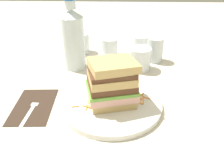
# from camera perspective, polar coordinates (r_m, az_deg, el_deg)

# --- Properties ---
(ground_plane) EXTENTS (3.00, 3.00, 0.00)m
(ground_plane) POSITION_cam_1_polar(r_m,az_deg,el_deg) (0.67, 1.10, -4.85)
(ground_plane) COLOR beige
(main_plate) EXTENTS (0.28, 0.28, 0.02)m
(main_plate) POSITION_cam_1_polar(r_m,az_deg,el_deg) (0.65, -0.10, -4.98)
(main_plate) COLOR white
(main_plate) RESTS_ON ground_plane
(sandwich) EXTENTS (0.15, 0.13, 0.13)m
(sandwich) POSITION_cam_1_polar(r_m,az_deg,el_deg) (0.61, -0.04, 0.25)
(sandwich) COLOR tan
(sandwich) RESTS_ON main_plate
(carrot_shred_0) EXTENTS (0.01, 0.03, 0.00)m
(carrot_shred_0) POSITION_cam_1_polar(r_m,az_deg,el_deg) (0.62, -6.26, -5.89)
(carrot_shred_0) COLOR orange
(carrot_shred_0) RESTS_ON main_plate
(carrot_shred_1) EXTENTS (0.02, 0.01, 0.00)m
(carrot_shred_1) POSITION_cam_1_polar(r_m,az_deg,el_deg) (0.63, -9.10, -5.58)
(carrot_shred_1) COLOR orange
(carrot_shred_1) RESTS_ON main_plate
(carrot_shred_2) EXTENTS (0.01, 0.02, 0.00)m
(carrot_shred_2) POSITION_cam_1_polar(r_m,az_deg,el_deg) (0.65, -5.76, -4.33)
(carrot_shred_2) COLOR orange
(carrot_shred_2) RESTS_ON main_plate
(carrot_shred_3) EXTENTS (0.02, 0.02, 0.00)m
(carrot_shred_3) POSITION_cam_1_polar(r_m,az_deg,el_deg) (0.62, -5.90, -5.79)
(carrot_shred_3) COLOR orange
(carrot_shred_3) RESTS_ON main_plate
(carrot_shred_4) EXTENTS (0.03, 0.01, 0.00)m
(carrot_shred_4) POSITION_cam_1_polar(r_m,az_deg,el_deg) (0.63, -6.22, -5.59)
(carrot_shred_4) COLOR orange
(carrot_shred_4) RESTS_ON main_plate
(carrot_shred_5) EXTENTS (0.01, 0.02, 0.00)m
(carrot_shred_5) POSITION_cam_1_polar(r_m,az_deg,el_deg) (0.67, 6.66, -2.91)
(carrot_shred_5) COLOR orange
(carrot_shred_5) RESTS_ON main_plate
(carrot_shred_6) EXTENTS (0.01, 0.03, 0.00)m
(carrot_shred_6) POSITION_cam_1_polar(r_m,az_deg,el_deg) (0.65, 7.77, -4.17)
(carrot_shred_6) COLOR orange
(carrot_shred_6) RESTS_ON main_plate
(carrot_shred_7) EXTENTS (0.03, 0.01, 0.00)m
(carrot_shred_7) POSITION_cam_1_polar(r_m,az_deg,el_deg) (0.66, 5.68, -3.63)
(carrot_shred_7) COLOR orange
(carrot_shred_7) RESTS_ON main_plate
(carrot_shred_8) EXTENTS (0.03, 0.00, 0.00)m
(carrot_shred_8) POSITION_cam_1_polar(r_m,az_deg,el_deg) (0.67, 6.30, -2.76)
(carrot_shred_8) COLOR orange
(carrot_shred_8) RESTS_ON main_plate
(carrot_shred_9) EXTENTS (0.02, 0.02, 0.00)m
(carrot_shred_9) POSITION_cam_1_polar(r_m,az_deg,el_deg) (0.65, 5.85, -4.12)
(carrot_shred_9) COLOR orange
(carrot_shred_9) RESTS_ON main_plate
(carrot_shred_10) EXTENTS (0.02, 0.01, 0.00)m
(carrot_shred_10) POSITION_cam_1_polar(r_m,az_deg,el_deg) (0.65, 6.56, -3.93)
(carrot_shred_10) COLOR orange
(carrot_shred_10) RESTS_ON main_plate
(carrot_shred_11) EXTENTS (0.02, 0.02, 0.00)m
(carrot_shred_11) POSITION_cam_1_polar(r_m,az_deg,el_deg) (0.67, 6.69, -3.25)
(carrot_shred_11) COLOR orange
(carrot_shred_11) RESTS_ON main_plate
(carrot_shred_12) EXTENTS (0.02, 0.01, 0.00)m
(carrot_shred_12) POSITION_cam_1_polar(r_m,az_deg,el_deg) (0.67, 8.51, -3.39)
(carrot_shred_12) COLOR orange
(carrot_shred_12) RESTS_ON main_plate
(carrot_shred_13) EXTENTS (0.02, 0.03, 0.00)m
(carrot_shred_13) POSITION_cam_1_polar(r_m,az_deg,el_deg) (0.65, 6.56, -4.28)
(carrot_shred_13) COLOR orange
(carrot_shred_13) RESTS_ON main_plate
(carrot_shred_14) EXTENTS (0.02, 0.02, 0.00)m
(carrot_shred_14) POSITION_cam_1_polar(r_m,az_deg,el_deg) (0.68, 7.10, -2.73)
(carrot_shred_14) COLOR orange
(carrot_shred_14) RESTS_ON main_plate
(napkin_dark) EXTENTS (0.12, 0.18, 0.00)m
(napkin_dark) POSITION_cam_1_polar(r_m,az_deg,el_deg) (0.69, -18.88, -5.15)
(napkin_dark) COLOR #38281E
(napkin_dark) RESTS_ON ground_plane
(fork) EXTENTS (0.02, 0.17, 0.00)m
(fork) POSITION_cam_1_polar(r_m,az_deg,el_deg) (0.67, -19.58, -6.03)
(fork) COLOR silver
(fork) RESTS_ON napkin_dark
(knife) EXTENTS (0.04, 0.20, 0.00)m
(knife) POSITION_cam_1_polar(r_m,az_deg,el_deg) (0.68, 14.13, -4.67)
(knife) COLOR silver
(knife) RESTS_ON ground_plane
(juice_glass) EXTENTS (0.08, 0.08, 0.08)m
(juice_glass) POSITION_cam_1_polar(r_m,az_deg,el_deg) (0.85, 6.85, 5.93)
(juice_glass) COLOR white
(juice_glass) RESTS_ON ground_plane
(water_bottle) EXTENTS (0.08, 0.08, 0.26)m
(water_bottle) POSITION_cam_1_polar(r_m,az_deg,el_deg) (0.84, -9.62, 11.10)
(water_bottle) COLOR silver
(water_bottle) RESTS_ON ground_plane
(empty_tumbler_0) EXTENTS (0.06, 0.06, 0.07)m
(empty_tumbler_0) POSITION_cam_1_polar(r_m,az_deg,el_deg) (0.99, 7.04, 9.63)
(empty_tumbler_0) COLOR silver
(empty_tumbler_0) RESTS_ON ground_plane
(empty_tumbler_1) EXTENTS (0.06, 0.06, 0.09)m
(empty_tumbler_1) POSITION_cam_1_polar(r_m,az_deg,el_deg) (0.92, 10.61, 8.41)
(empty_tumbler_1) COLOR silver
(empty_tumbler_1) RESTS_ON ground_plane
(empty_tumbler_2) EXTENTS (0.07, 0.07, 0.07)m
(empty_tumbler_2) POSITION_cam_1_polar(r_m,az_deg,el_deg) (0.96, -0.64, 9.17)
(empty_tumbler_2) COLOR silver
(empty_tumbler_2) RESTS_ON ground_plane
(empty_tumbler_3) EXTENTS (0.08, 0.08, 0.08)m
(empty_tumbler_3) POSITION_cam_1_polar(r_m,az_deg,el_deg) (1.00, -7.98, 10.01)
(empty_tumbler_3) COLOR silver
(empty_tumbler_3) RESTS_ON ground_plane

